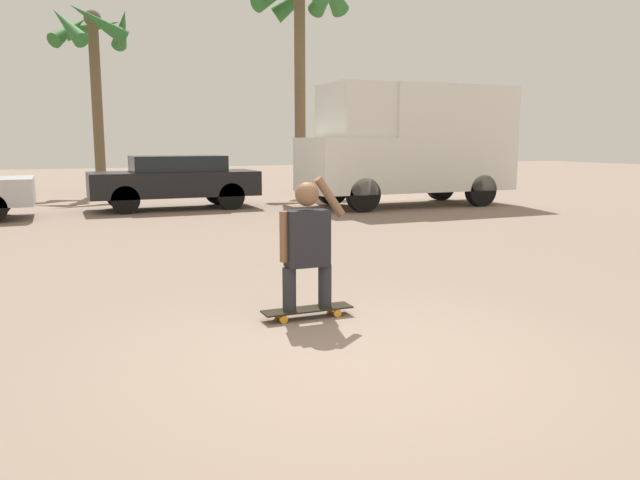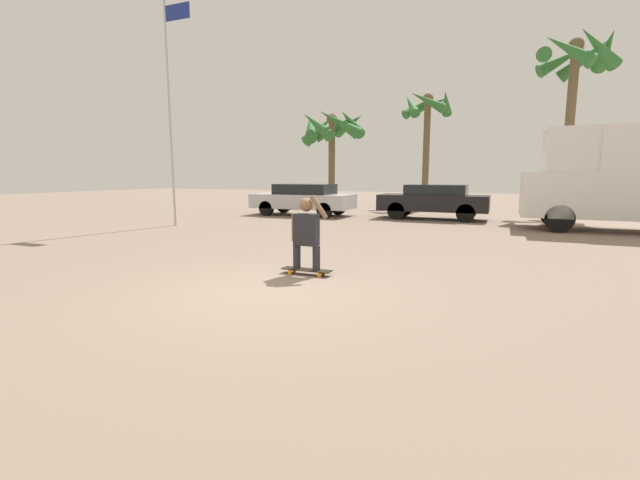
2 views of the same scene
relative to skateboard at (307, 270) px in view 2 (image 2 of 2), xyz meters
The scene contains 10 objects.
ground_plane 1.27m from the skateboard, 93.27° to the right, with size 80.00×80.00×0.00m, color gray.
skateboard is the anchor object (origin of this frame).
person_skateboarder 0.75m from the skateboard, behind, with size 0.72×0.24×1.37m.
camper_van 11.92m from the skateboard, 53.75° to the left, with size 5.97×2.27×3.33m.
parked_car_black 11.20m from the skateboard, 86.75° to the left, with size 4.39×1.71×1.43m.
parked_car_silver 11.77m from the skateboard, 115.61° to the left, with size 4.58×1.89×1.42m.
palm_tree_near_van 17.44m from the skateboard, 68.94° to the left, with size 3.34×3.56×7.85m.
palm_tree_center_background 18.46m from the skateboard, 92.86° to the left, with size 2.84×2.98×6.42m.
palm_tree_far_left 19.75m from the skateboard, 110.28° to the left, with size 4.21×4.33×5.82m.
flagpole 10.13m from the skateboard, 145.77° to the left, with size 1.11×0.12×7.74m.
Camera 2 is at (3.33, -5.74, 1.83)m, focal length 24.00 mm.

